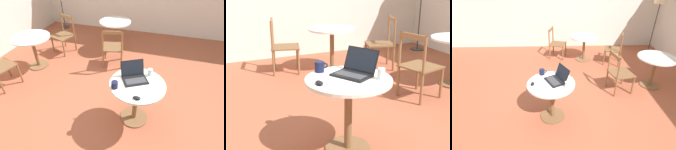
# 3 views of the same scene
# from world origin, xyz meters

# --- Properties ---
(ground_plane) EXTENTS (16.00, 16.00, 0.00)m
(ground_plane) POSITION_xyz_m (0.00, 0.00, 0.00)
(ground_plane) COLOR #9E5138
(wall_back) EXTENTS (9.40, 0.06, 2.70)m
(wall_back) POSITION_xyz_m (0.00, 3.23, 1.35)
(wall_back) COLOR silver
(wall_back) RESTS_ON ground_plane
(cafe_table_near) EXTENTS (0.77, 0.77, 0.71)m
(cafe_table_near) POSITION_xyz_m (-0.20, -0.28, 0.54)
(cafe_table_near) COLOR brown
(cafe_table_near) RESTS_ON ground_plane
(cafe_table_mid) EXTENTS (0.77, 0.77, 0.71)m
(cafe_table_mid) POSITION_xyz_m (1.99, 0.65, 0.54)
(cafe_table_mid) COLOR brown
(cafe_table_mid) RESTS_ON ground_plane
(cafe_table_far) EXTENTS (0.77, 0.77, 0.71)m
(cafe_table_far) POSITION_xyz_m (0.65, 2.08, 0.54)
(cafe_table_far) COLOR brown
(cafe_table_far) RESTS_ON ground_plane
(chair_mid_left) EXTENTS (0.53, 0.53, 0.87)m
(chair_mid_left) POSITION_xyz_m (1.17, 0.47, 0.44)
(chair_mid_left) COLOR brown
(chair_mid_left) RESTS_ON ground_plane
(chair_far_right) EXTENTS (0.56, 0.56, 0.87)m
(chair_far_right) POSITION_xyz_m (1.46, 1.81, 0.44)
(chair_far_right) COLOR brown
(chair_far_right) RESTS_ON ground_plane
(chair_far_left) EXTENTS (0.54, 0.54, 0.87)m
(chair_far_left) POSITION_xyz_m (-0.14, 2.28, 0.44)
(chair_far_left) COLOR brown
(chair_far_left) RESTS_ON ground_plane
(floor_lamp) EXTENTS (0.34, 0.34, 1.71)m
(floor_lamp) POSITION_xyz_m (2.84, 2.60, 1.48)
(floor_lamp) COLOR #333333
(floor_lamp) RESTS_ON ground_plane
(laptop) EXTENTS (0.43, 0.44, 0.22)m
(laptop) POSITION_xyz_m (-0.11, -0.21, 0.75)
(laptop) COLOR black
(laptop) RESTS_ON cafe_table_near
(mouse) EXTENTS (0.06, 0.10, 0.03)m
(mouse) POSITION_xyz_m (-0.50, -0.32, 0.72)
(mouse) COLOR black
(mouse) RESTS_ON cafe_table_near
(mug) EXTENTS (0.13, 0.09, 0.10)m
(mug) POSITION_xyz_m (-0.37, -0.00, 0.76)
(mug) COLOR #141938
(mug) RESTS_ON cafe_table_near
(drinking_glass) EXTENTS (0.07, 0.07, 0.10)m
(drinking_glass) POSITION_xyz_m (0.04, -0.42, 0.76)
(drinking_glass) COLOR silver
(drinking_glass) RESTS_ON cafe_table_near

